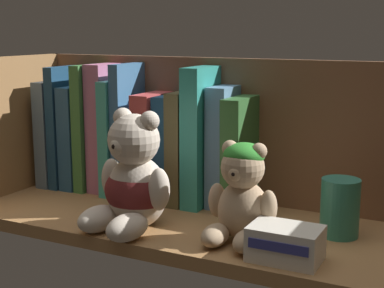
# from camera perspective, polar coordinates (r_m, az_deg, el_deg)

# --- Properties ---
(shelf_board) EXTENTS (0.77, 0.25, 0.02)m
(shelf_board) POSITION_cam_1_polar(r_m,az_deg,el_deg) (0.88, 1.90, -8.51)
(shelf_board) COLOR #9E7042
(shelf_board) RESTS_ON ground
(shelf_back_panel) EXTENTS (0.80, 0.01, 0.26)m
(shelf_back_panel) POSITION_cam_1_polar(r_m,az_deg,el_deg) (0.97, 5.27, 0.67)
(shelf_back_panel) COLOR brown
(shelf_back_panel) RESTS_ON ground
(shelf_side_panel_left) EXTENTS (0.02, 0.28, 0.26)m
(shelf_side_panel_left) POSITION_cam_1_polar(r_m,az_deg,el_deg) (1.07, -17.60, 1.23)
(shelf_side_panel_left) COLOR #9E7042
(shelf_side_panel_left) RESTS_ON ground
(book_0) EXTENTS (0.03, 0.14, 0.19)m
(book_0) POSITION_cam_1_polar(r_m,az_deg,el_deg) (1.13, -12.56, 1.27)
(book_0) COLOR slate
(book_0) RESTS_ON shelf_board
(book_1) EXTENTS (0.02, 0.14, 0.22)m
(book_1) POSITION_cam_1_polar(r_m,az_deg,el_deg) (1.11, -11.58, 1.87)
(book_1) COLOR navy
(book_1) RESTS_ON shelf_board
(book_2) EXTENTS (0.03, 0.13, 0.19)m
(book_2) POSITION_cam_1_polar(r_m,az_deg,el_deg) (1.09, -10.45, 0.87)
(book_2) COLOR #24527D
(book_2) RESTS_ON shelf_board
(book_3) EXTENTS (0.02, 0.13, 0.23)m
(book_3) POSITION_cam_1_polar(r_m,az_deg,el_deg) (1.08, -9.33, 1.79)
(book_3) COLOR #40813F
(book_3) RESTS_ON shelf_board
(book_4) EXTENTS (0.03, 0.11, 0.23)m
(book_4) POSITION_cam_1_polar(r_m,az_deg,el_deg) (1.06, -8.05, 1.73)
(book_4) COLOR #C67099
(book_4) RESTS_ON shelf_board
(book_5) EXTENTS (0.02, 0.14, 0.20)m
(book_5) POSITION_cam_1_polar(r_m,az_deg,el_deg) (1.04, -6.71, 0.88)
(book_5) COLOR #43B6A8
(book_5) RESTS_ON shelf_board
(book_6) EXTENTS (0.02, 0.13, 0.23)m
(book_6) POSITION_cam_1_polar(r_m,az_deg,el_deg) (1.03, -5.69, 1.58)
(book_6) COLOR teal
(book_6) RESTS_ON shelf_board
(book_7) EXTENTS (0.02, 0.14, 0.16)m
(book_7) POSITION_cam_1_polar(r_m,az_deg,el_deg) (1.03, -4.66, -0.56)
(book_7) COLOR #3B5E7E
(book_7) RESTS_ON shelf_board
(book_8) EXTENTS (0.03, 0.14, 0.18)m
(book_8) POSITION_cam_1_polar(r_m,az_deg,el_deg) (1.01, -3.27, 0.01)
(book_8) COLOR #C84747
(book_8) RESTS_ON shelf_board
(book_9) EXTENTS (0.03, 0.12, 0.18)m
(book_9) POSITION_cam_1_polar(r_m,az_deg,el_deg) (0.99, -1.65, -0.21)
(book_9) COLOR navy
(book_9) RESTS_ON shelf_board
(book_10) EXTENTS (0.03, 0.14, 0.19)m
(book_10) POSITION_cam_1_polar(r_m,az_deg,el_deg) (0.98, -0.20, -0.13)
(book_10) COLOR brown
(book_10) RESTS_ON shelf_board
(book_11) EXTENTS (0.03, 0.14, 0.23)m
(book_11) POSITION_cam_1_polar(r_m,az_deg,el_deg) (0.96, 1.45, 0.91)
(book_11) COLOR teal
(book_11) RESTS_ON shelf_board
(book_12) EXTENTS (0.03, 0.09, 0.20)m
(book_12) POSITION_cam_1_polar(r_m,az_deg,el_deg) (0.95, 3.34, -0.17)
(book_12) COLOR #5B85AC
(book_12) RESTS_ON shelf_board
(book_13) EXTENTS (0.03, 0.13, 0.18)m
(book_13) POSITION_cam_1_polar(r_m,az_deg,el_deg) (0.94, 5.27, -0.81)
(book_13) COLOR #336732
(book_13) RESTS_ON shelf_board
(teddy_bear_larger) EXTENTS (0.13, 0.14, 0.18)m
(teddy_bear_larger) POSITION_cam_1_polar(r_m,az_deg,el_deg) (0.84, -5.76, -3.80)
(teddy_bear_larger) COLOR beige
(teddy_bear_larger) RESTS_ON shelf_board
(teddy_bear_smaller) EXTENTS (0.10, 0.10, 0.14)m
(teddy_bear_smaller) POSITION_cam_1_polar(r_m,az_deg,el_deg) (0.79, 4.92, -5.05)
(teddy_bear_smaller) COLOR tan
(teddy_bear_smaller) RESTS_ON shelf_board
(pillar_candle) EXTENTS (0.05, 0.05, 0.08)m
(pillar_candle) POSITION_cam_1_polar(r_m,az_deg,el_deg) (0.84, 14.42, -6.11)
(pillar_candle) COLOR #2D7A66
(pillar_candle) RESTS_ON shelf_board
(small_product_box) EXTENTS (0.09, 0.06, 0.04)m
(small_product_box) POSITION_cam_1_polar(r_m,az_deg,el_deg) (0.75, 9.22, -9.67)
(small_product_box) COLOR silver
(small_product_box) RESTS_ON shelf_board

